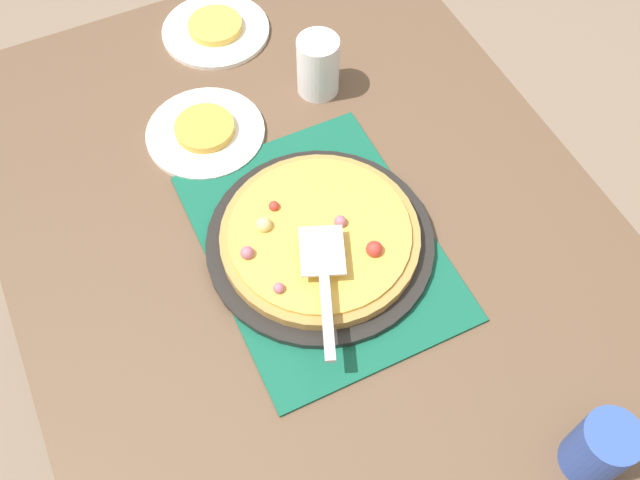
# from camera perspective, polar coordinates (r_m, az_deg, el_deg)

# --- Properties ---
(ground_plane) EXTENTS (8.00, 8.00, 0.00)m
(ground_plane) POSITION_cam_1_polar(r_m,az_deg,el_deg) (1.88, 0.00, -12.46)
(ground_plane) COLOR #84705B
(dining_table) EXTENTS (1.40, 1.00, 0.75)m
(dining_table) POSITION_cam_1_polar(r_m,az_deg,el_deg) (1.30, 0.00, -3.02)
(dining_table) COLOR brown
(dining_table) RESTS_ON ground_plane
(placemat) EXTENTS (0.48, 0.36, 0.01)m
(placemat) POSITION_cam_1_polar(r_m,az_deg,el_deg) (1.20, 0.00, -0.43)
(placemat) COLOR #145B42
(placemat) RESTS_ON dining_table
(pizza_pan) EXTENTS (0.38, 0.38, 0.01)m
(pizza_pan) POSITION_cam_1_polar(r_m,az_deg,el_deg) (1.19, 0.00, -0.18)
(pizza_pan) COLOR black
(pizza_pan) RESTS_ON placemat
(pizza) EXTENTS (0.33, 0.33, 0.05)m
(pizza) POSITION_cam_1_polar(r_m,az_deg,el_deg) (1.17, -0.03, 0.31)
(pizza) COLOR #B78442
(pizza) RESTS_ON pizza_pan
(plate_near_left) EXTENTS (0.22, 0.22, 0.01)m
(plate_near_left) POSITION_cam_1_polar(r_m,az_deg,el_deg) (1.55, -8.29, 16.16)
(plate_near_left) COLOR white
(plate_near_left) RESTS_ON dining_table
(plate_far_right) EXTENTS (0.22, 0.22, 0.01)m
(plate_far_right) POSITION_cam_1_polar(r_m,az_deg,el_deg) (1.36, -9.10, 8.41)
(plate_far_right) COLOR white
(plate_far_right) RESTS_ON dining_table
(served_slice_left) EXTENTS (0.11, 0.11, 0.02)m
(served_slice_left) POSITION_cam_1_polar(r_m,az_deg,el_deg) (1.54, -8.35, 16.52)
(served_slice_left) COLOR #EAB747
(served_slice_left) RESTS_ON plate_near_left
(served_slice_right) EXTENTS (0.11, 0.11, 0.02)m
(served_slice_right) POSITION_cam_1_polar(r_m,az_deg,el_deg) (1.35, -9.17, 8.77)
(served_slice_right) COLOR gold
(served_slice_right) RESTS_ON plate_far_right
(cup_near) EXTENTS (0.08, 0.08, 0.12)m
(cup_near) POSITION_cam_1_polar(r_m,az_deg,el_deg) (1.07, 21.38, -15.18)
(cup_near) COLOR #3351AD
(cup_near) RESTS_ON dining_table
(cup_far) EXTENTS (0.08, 0.08, 0.12)m
(cup_far) POSITION_cam_1_polar(r_m,az_deg,el_deg) (1.38, -0.16, 13.69)
(cup_far) COLOR white
(cup_far) RESTS_ON dining_table
(pizza_server) EXTENTS (0.23, 0.13, 0.01)m
(pizza_server) POSITION_cam_1_polar(r_m,az_deg,el_deg) (1.09, 0.33, -2.99)
(pizza_server) COLOR silver
(pizza_server) RESTS_ON pizza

